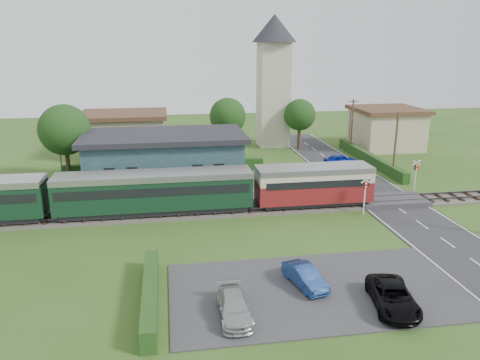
{
  "coord_description": "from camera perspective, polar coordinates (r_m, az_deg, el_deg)",
  "views": [
    {
      "loc": [
        -9.73,
        -35.37,
        13.88
      ],
      "look_at": [
        -3.45,
        4.0,
        2.2
      ],
      "focal_mm": 35.0,
      "sensor_mm": 36.0,
      "label": 1
    }
  ],
  "objects": [
    {
      "name": "ground",
      "position": [
        39.23,
        5.93,
        -4.48
      ],
      "size": [
        120.0,
        120.0,
        0.0
      ],
      "primitive_type": "plane",
      "color": "#2D4C19"
    },
    {
      "name": "railway_track",
      "position": [
        41.0,
        5.22,
        -3.36
      ],
      "size": [
        76.0,
        3.2,
        0.49
      ],
      "color": "#4C443D",
      "rests_on": "ground"
    },
    {
      "name": "road",
      "position": [
        42.81,
        19.0,
        -3.48
      ],
      "size": [
        6.0,
        70.0,
        0.05
      ],
      "primitive_type": "cube",
      "color": "#28282B",
      "rests_on": "ground"
    },
    {
      "name": "car_park",
      "position": [
        28.38,
        9.26,
        -13.09
      ],
      "size": [
        17.0,
        9.0,
        0.08
      ],
      "primitive_type": "cube",
      "color": "#333335",
      "rests_on": "ground"
    },
    {
      "name": "crossing_deck",
      "position": [
        44.41,
        17.84,
        -2.39
      ],
      "size": [
        6.2,
        3.4,
        0.45
      ],
      "primitive_type": "cube",
      "color": "#333335",
      "rests_on": "ground"
    },
    {
      "name": "platform",
      "position": [
        42.81,
        -8.95,
        -2.47
      ],
      "size": [
        30.0,
        3.0,
        0.45
      ],
      "primitive_type": "cube",
      "color": "gray",
      "rests_on": "ground"
    },
    {
      "name": "equipment_hut",
      "position": [
        43.15,
        -19.72,
        -0.99
      ],
      "size": [
        2.3,
        2.3,
        2.55
      ],
      "color": "beige",
      "rests_on": "platform"
    },
    {
      "name": "station_building",
      "position": [
        47.7,
        -9.14,
        2.56
      ],
      "size": [
        16.0,
        9.0,
        5.3
      ],
      "color": "#1F4446",
      "rests_on": "ground"
    },
    {
      "name": "train",
      "position": [
        39.4,
        -14.97,
        -1.52
      ],
      "size": [
        43.2,
        2.9,
        3.4
      ],
      "color": "#232328",
      "rests_on": "ground"
    },
    {
      "name": "church_tower",
      "position": [
        65.17,
        4.12,
        13.08
      ],
      "size": [
        6.0,
        6.0,
        17.6
      ],
      "color": "beige",
      "rests_on": "ground"
    },
    {
      "name": "house_west",
      "position": [
        61.61,
        -13.88,
        5.49
      ],
      "size": [
        10.8,
        8.8,
        5.5
      ],
      "color": "tan",
      "rests_on": "ground"
    },
    {
      "name": "house_east",
      "position": [
        67.32,
        17.39,
        6.11
      ],
      "size": [
        8.8,
        8.8,
        5.5
      ],
      "color": "tan",
      "rests_on": "ground"
    },
    {
      "name": "hedge_carpark",
      "position": [
        26.91,
        -10.87,
        -13.56
      ],
      "size": [
        0.8,
        9.0,
        1.2
      ],
      "primitive_type": "cube",
      "color": "#193814",
      "rests_on": "ground"
    },
    {
      "name": "hedge_roadside",
      "position": [
        58.21,
        15.5,
        2.54
      ],
      "size": [
        0.8,
        18.0,
        1.2
      ],
      "primitive_type": "cube",
      "color": "#193814",
      "rests_on": "ground"
    },
    {
      "name": "hedge_station",
      "position": [
        52.57,
        -9.06,
        1.55
      ],
      "size": [
        22.0,
        0.8,
        1.3
      ],
      "primitive_type": "cube",
      "color": "#193814",
      "rests_on": "ground"
    },
    {
      "name": "tree_a",
      "position": [
        51.14,
        -20.62,
        5.72
      ],
      "size": [
        5.2,
        5.2,
        8.0
      ],
      "color": "#332316",
      "rests_on": "ground"
    },
    {
      "name": "tree_b",
      "position": [
        59.55,
        -1.51,
        7.77
      ],
      "size": [
        4.6,
        4.6,
        7.34
      ],
      "color": "#332316",
      "rests_on": "ground"
    },
    {
      "name": "tree_c",
      "position": [
        63.6,
        7.3,
        7.86
      ],
      "size": [
        4.2,
        4.2,
        6.78
      ],
      "color": "#332316",
      "rests_on": "ground"
    },
    {
      "name": "utility_pole_c",
      "position": [
        52.31,
        18.42,
        4.19
      ],
      "size": [
        1.4,
        0.22,
        7.0
      ],
      "color": "#473321",
      "rests_on": "ground"
    },
    {
      "name": "utility_pole_d",
      "position": [
        63.0,
        13.48,
        6.52
      ],
      "size": [
        1.4,
        0.22,
        7.0
      ],
      "color": "#473321",
      "rests_on": "ground"
    },
    {
      "name": "crossing_signal_near",
      "position": [
        40.26,
        15.01,
        -1.2
      ],
      "size": [
        0.84,
        0.28,
        3.28
      ],
      "color": "silver",
      "rests_on": "ground"
    },
    {
      "name": "crossing_signal_far",
      "position": [
        47.58,
        20.65,
        0.98
      ],
      "size": [
        0.84,
        0.28,
        3.28
      ],
      "color": "silver",
      "rests_on": "ground"
    },
    {
      "name": "streetlamp_west",
      "position": [
        57.74,
        -21.22,
        4.4
      ],
      "size": [
        0.3,
        0.3,
        5.15
      ],
      "color": "#3F3F47",
      "rests_on": "ground"
    },
    {
      "name": "streetlamp_east",
      "position": [
        68.34,
        13.28,
        6.77
      ],
      "size": [
        0.3,
        0.3,
        5.15
      ],
      "color": "#3F3F47",
      "rests_on": "ground"
    },
    {
      "name": "car_on_road",
      "position": [
        56.02,
        12.19,
        2.39
      ],
      "size": [
        4.17,
        2.08,
        1.37
      ],
      "primitive_type": "imported",
      "rotation": [
        0.0,
        0.0,
        1.69
      ],
      "color": "#0620A3",
      "rests_on": "road"
    },
    {
      "name": "car_park_blue",
      "position": [
        28.38,
        7.92,
        -11.56
      ],
      "size": [
        2.14,
        3.83,
        1.2
      ],
      "primitive_type": "imported",
      "rotation": [
        0.0,
        0.0,
        0.25
      ],
      "color": "navy",
      "rests_on": "car_park"
    },
    {
      "name": "car_park_silver",
      "position": [
        25.27,
        -0.73,
        -15.21
      ],
      "size": [
        1.64,
        4.01,
        1.16
      ],
      "primitive_type": "imported",
      "rotation": [
        0.0,
        0.0,
        -0.0
      ],
      "color": "#A6A6A6",
      "rests_on": "car_park"
    },
    {
      "name": "car_park_dark",
      "position": [
        27.32,
        18.14,
        -13.37
      ],
      "size": [
        2.91,
        4.89,
        1.27
      ],
      "primitive_type": "imported",
      "rotation": [
        0.0,
        0.0,
        -0.18
      ],
      "color": "black",
      "rests_on": "car_park"
    },
    {
      "name": "pedestrian_near",
      "position": [
        42.48,
        -0.11,
        -0.81
      ],
      "size": [
        0.77,
        0.63,
        1.81
      ],
      "primitive_type": "imported",
      "rotation": [
        0.0,
        0.0,
        2.79
      ],
      "color": "gray",
      "rests_on": "platform"
    },
    {
      "name": "pedestrian_far",
      "position": [
        41.98,
        -14.94,
        -1.72
      ],
      "size": [
        0.81,
        0.93,
        1.63
      ],
      "primitive_type": "imported",
      "rotation": [
        0.0,
        0.0,
        1.85
      ],
      "color": "gray",
      "rests_on": "platform"
    }
  ]
}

